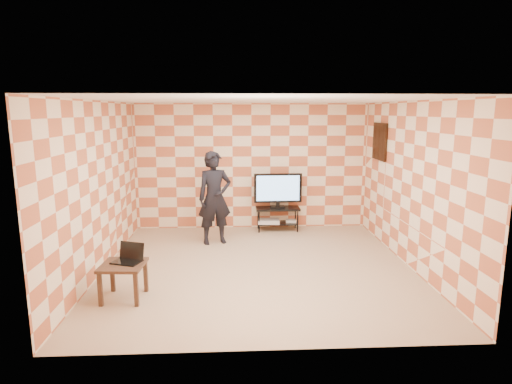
% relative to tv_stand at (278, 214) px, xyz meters
% --- Properties ---
extents(floor, '(5.00, 5.00, 0.00)m').
position_rel_tv_stand_xyz_m(floor, '(-0.55, -2.20, -0.36)').
color(floor, tan).
rests_on(floor, ground).
extents(wall_back, '(5.00, 0.02, 2.70)m').
position_rel_tv_stand_xyz_m(wall_back, '(-0.55, 0.30, 0.99)').
color(wall_back, beige).
rests_on(wall_back, ground).
extents(wall_front, '(5.00, 0.02, 2.70)m').
position_rel_tv_stand_xyz_m(wall_front, '(-0.55, -4.70, 0.99)').
color(wall_front, beige).
rests_on(wall_front, ground).
extents(wall_left, '(0.02, 5.00, 2.70)m').
position_rel_tv_stand_xyz_m(wall_left, '(-3.05, -2.20, 0.99)').
color(wall_left, beige).
rests_on(wall_left, ground).
extents(wall_right, '(0.02, 5.00, 2.70)m').
position_rel_tv_stand_xyz_m(wall_right, '(1.95, -2.20, 0.99)').
color(wall_right, beige).
rests_on(wall_right, ground).
extents(ceiling, '(5.00, 5.00, 0.02)m').
position_rel_tv_stand_xyz_m(ceiling, '(-0.55, -2.20, 2.34)').
color(ceiling, white).
rests_on(ceiling, wall_back).
extents(wall_art, '(0.04, 0.72, 0.72)m').
position_rel_tv_stand_xyz_m(wall_art, '(1.92, -0.65, 1.59)').
color(wall_art, black).
rests_on(wall_art, wall_right).
extents(tv_stand, '(0.93, 0.42, 0.50)m').
position_rel_tv_stand_xyz_m(tv_stand, '(0.00, 0.00, 0.00)').
color(tv_stand, black).
rests_on(tv_stand, floor).
extents(tv, '(1.02, 0.20, 0.74)m').
position_rel_tv_stand_xyz_m(tv, '(-0.00, -0.00, 0.55)').
color(tv, black).
rests_on(tv, tv_stand).
extents(dvd_player, '(0.47, 0.35, 0.08)m').
position_rel_tv_stand_xyz_m(dvd_player, '(-0.20, -0.03, -0.15)').
color(dvd_player, '#BEBEC0').
rests_on(dvd_player, tv_stand).
extents(game_console, '(0.23, 0.18, 0.05)m').
position_rel_tv_stand_xyz_m(game_console, '(0.29, 0.02, -0.17)').
color(game_console, silver).
rests_on(game_console, tv_stand).
extents(side_table, '(0.60, 0.60, 0.50)m').
position_rel_tv_stand_xyz_m(side_table, '(-2.45, -3.30, 0.05)').
color(side_table, '#382518').
rests_on(side_table, floor).
extents(laptop, '(0.45, 0.40, 0.25)m').
position_rel_tv_stand_xyz_m(laptop, '(-2.39, -3.21, 0.19)').
color(laptop, black).
rests_on(laptop, side_table).
extents(person, '(0.75, 0.60, 1.79)m').
position_rel_tv_stand_xyz_m(person, '(-1.30, -0.83, 0.53)').
color(person, black).
rests_on(person, floor).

